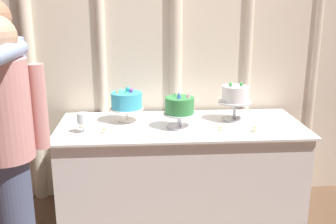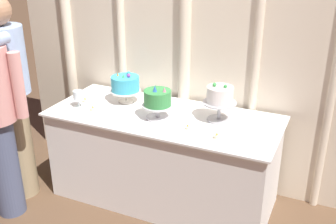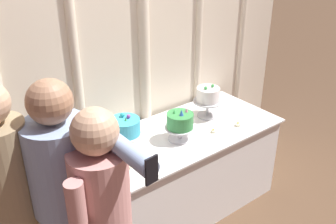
{
  "view_description": "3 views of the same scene",
  "coord_description": "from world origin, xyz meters",
  "px_view_note": "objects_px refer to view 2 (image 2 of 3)",
  "views": [
    {
      "loc": [
        -0.28,
        -2.55,
        1.57
      ],
      "look_at": [
        -0.1,
        0.03,
        0.84
      ],
      "focal_mm": 42.1,
      "sensor_mm": 36.0,
      "label": 1
    },
    {
      "loc": [
        1.17,
        -2.42,
        1.96
      ],
      "look_at": [
        0.08,
        0.01,
        0.8
      ],
      "focal_mm": 43.71,
      "sensor_mm": 36.0,
      "label": 2
    },
    {
      "loc": [
        -1.64,
        -1.89,
        2.25
      ],
      "look_at": [
        -0.05,
        0.13,
        0.93
      ],
      "focal_mm": 41.77,
      "sensor_mm": 36.0,
      "label": 3
    }
  ],
  "objects_px": {
    "cake_display_rightmost": "(220,97)",
    "wine_glass": "(78,96)",
    "tealight_far_right": "(217,137)",
    "cake_display_leftmost": "(125,85)",
    "guest_girl_blue_dress": "(8,92)",
    "cake_display_center": "(158,100)",
    "tealight_near_right": "(188,128)",
    "tealight_far_left": "(85,101)",
    "tealight_near_left": "(93,109)",
    "cake_table": "(164,157)"
  },
  "relations": [
    {
      "from": "wine_glass",
      "to": "tealight_near_right",
      "type": "xyz_separation_m",
      "value": [
        0.92,
        -0.02,
        -0.09
      ]
    },
    {
      "from": "tealight_far_right",
      "to": "tealight_near_right",
      "type": "bearing_deg",
      "value": 168.2
    },
    {
      "from": "tealight_near_right",
      "to": "guest_girl_blue_dress",
      "type": "height_order",
      "value": "guest_girl_blue_dress"
    },
    {
      "from": "cake_table",
      "to": "cake_display_rightmost",
      "type": "bearing_deg",
      "value": 11.16
    },
    {
      "from": "cake_display_rightmost",
      "to": "tealight_near_left",
      "type": "relative_size",
      "value": 6.01
    },
    {
      "from": "tealight_near_right",
      "to": "tealight_near_left",
      "type": "bearing_deg",
      "value": 179.66
    },
    {
      "from": "cake_display_leftmost",
      "to": "wine_glass",
      "type": "relative_size",
      "value": 1.83
    },
    {
      "from": "tealight_near_right",
      "to": "tealight_far_right",
      "type": "bearing_deg",
      "value": -11.8
    },
    {
      "from": "cake_display_rightmost",
      "to": "tealight_near_left",
      "type": "bearing_deg",
      "value": -166.37
    },
    {
      "from": "cake_display_center",
      "to": "wine_glass",
      "type": "height_order",
      "value": "cake_display_center"
    },
    {
      "from": "cake_display_rightmost",
      "to": "tealight_far_right",
      "type": "distance_m",
      "value": 0.33
    },
    {
      "from": "cake_display_center",
      "to": "tealight_far_left",
      "type": "bearing_deg",
      "value": 175.73
    },
    {
      "from": "cake_table",
      "to": "tealight_far_right",
      "type": "bearing_deg",
      "value": -22.44
    },
    {
      "from": "cake_table",
      "to": "wine_glass",
      "type": "distance_m",
      "value": 0.82
    },
    {
      "from": "cake_display_rightmost",
      "to": "guest_girl_blue_dress",
      "type": "distance_m",
      "value": 1.56
    },
    {
      "from": "wine_glass",
      "to": "tealight_near_right",
      "type": "height_order",
      "value": "wine_glass"
    },
    {
      "from": "cake_display_center",
      "to": "cake_display_rightmost",
      "type": "height_order",
      "value": "cake_display_rightmost"
    },
    {
      "from": "cake_display_leftmost",
      "to": "tealight_near_left",
      "type": "distance_m",
      "value": 0.32
    },
    {
      "from": "cake_display_leftmost",
      "to": "guest_girl_blue_dress",
      "type": "height_order",
      "value": "guest_girl_blue_dress"
    },
    {
      "from": "tealight_far_left",
      "to": "tealight_far_right",
      "type": "xyz_separation_m",
      "value": [
        1.16,
        -0.18,
        0.0
      ]
    },
    {
      "from": "tealight_far_right",
      "to": "wine_glass",
      "type": "bearing_deg",
      "value": 176.66
    },
    {
      "from": "tealight_near_left",
      "to": "tealight_far_right",
      "type": "height_order",
      "value": "same"
    },
    {
      "from": "cake_table",
      "to": "tealight_far_right",
      "type": "relative_size",
      "value": 37.7
    },
    {
      "from": "cake_display_rightmost",
      "to": "tealight_far_left",
      "type": "bearing_deg",
      "value": -174.95
    },
    {
      "from": "wine_glass",
      "to": "tealight_far_right",
      "type": "relative_size",
      "value": 2.94
    },
    {
      "from": "cake_display_leftmost",
      "to": "cake_display_rightmost",
      "type": "relative_size",
      "value": 0.87
    },
    {
      "from": "cake_display_rightmost",
      "to": "wine_glass",
      "type": "bearing_deg",
      "value": -168.84
    },
    {
      "from": "cake_display_leftmost",
      "to": "guest_girl_blue_dress",
      "type": "xyz_separation_m",
      "value": [
        -0.7,
        -0.53,
        0.01
      ]
    },
    {
      "from": "cake_table",
      "to": "guest_girl_blue_dress",
      "type": "relative_size",
      "value": 1.09
    },
    {
      "from": "cake_display_leftmost",
      "to": "cake_display_rightmost",
      "type": "height_order",
      "value": "cake_display_rightmost"
    },
    {
      "from": "cake_display_leftmost",
      "to": "cake_display_center",
      "type": "relative_size",
      "value": 0.95
    },
    {
      "from": "cake_table",
      "to": "cake_display_rightmost",
      "type": "relative_size",
      "value": 6.08
    },
    {
      "from": "cake_display_leftmost",
      "to": "wine_glass",
      "type": "height_order",
      "value": "cake_display_leftmost"
    },
    {
      "from": "cake_display_leftmost",
      "to": "tealight_far_left",
      "type": "relative_size",
      "value": 5.23
    },
    {
      "from": "cake_table",
      "to": "cake_display_center",
      "type": "distance_m",
      "value": 0.51
    },
    {
      "from": "tealight_near_left",
      "to": "tealight_near_right",
      "type": "xyz_separation_m",
      "value": [
        0.78,
        -0.0,
        -0.0
      ]
    },
    {
      "from": "guest_girl_blue_dress",
      "to": "tealight_near_right",
      "type": "bearing_deg",
      "value": 11.26
    },
    {
      "from": "wine_glass",
      "to": "tealight_near_right",
      "type": "relative_size",
      "value": 3.65
    },
    {
      "from": "cake_display_rightmost",
      "to": "tealight_near_left",
      "type": "xyz_separation_m",
      "value": [
        -0.93,
        -0.23,
        -0.17
      ]
    },
    {
      "from": "cake_display_center",
      "to": "cake_display_rightmost",
      "type": "relative_size",
      "value": 0.91
    },
    {
      "from": "cake_display_leftmost",
      "to": "tealight_far_left",
      "type": "xyz_separation_m",
      "value": [
        -0.3,
        -0.13,
        -0.14
      ]
    },
    {
      "from": "guest_girl_blue_dress",
      "to": "tealight_near_left",
      "type": "bearing_deg",
      "value": 25.94
    },
    {
      "from": "cake_display_center",
      "to": "wine_glass",
      "type": "bearing_deg",
      "value": -174.34
    },
    {
      "from": "cake_display_leftmost",
      "to": "tealight_near_left",
      "type": "bearing_deg",
      "value": -119.31
    },
    {
      "from": "cake_display_rightmost",
      "to": "tealight_far_left",
      "type": "distance_m",
      "value": 1.11
    },
    {
      "from": "cake_table",
      "to": "cake_display_rightmost",
      "type": "distance_m",
      "value": 0.68
    },
    {
      "from": "tealight_far_left",
      "to": "cake_display_center",
      "type": "bearing_deg",
      "value": -4.27
    },
    {
      "from": "cake_display_rightmost",
      "to": "tealight_near_right",
      "type": "relative_size",
      "value": 7.7
    },
    {
      "from": "wine_glass",
      "to": "cake_table",
      "type": "bearing_deg",
      "value": 11.16
    },
    {
      "from": "tealight_near_left",
      "to": "guest_girl_blue_dress",
      "type": "distance_m",
      "value": 0.63
    }
  ]
}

